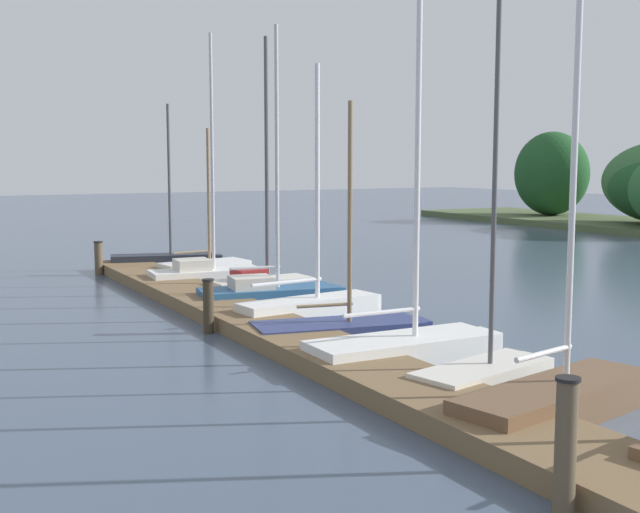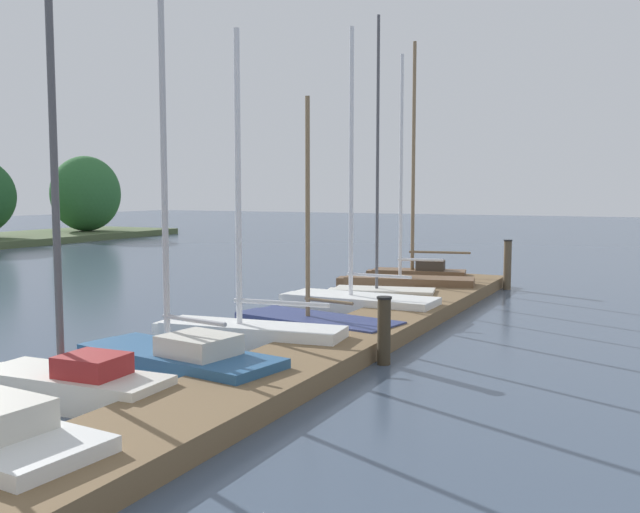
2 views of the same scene
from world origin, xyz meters
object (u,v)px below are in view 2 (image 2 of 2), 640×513
(sailboat_7, at_px, (355,302))
(sailboat_9, at_px, (403,283))
(mooring_piling_1, at_px, (384,330))
(sailboat_6, at_px, (311,322))
(sailboat_5, at_px, (244,332))
(mooring_piling_2, at_px, (507,264))
(sailboat_4, at_px, (175,357))
(sailboat_10, at_px, (416,269))
(sailboat_8, at_px, (379,291))
(sailboat_3, at_px, (68,375))

(sailboat_7, distance_m, sailboat_9, 3.97)
(mooring_piling_1, bearing_deg, sailboat_6, 51.52)
(sailboat_5, height_order, sailboat_7, sailboat_7)
(sailboat_7, height_order, sailboat_9, sailboat_7)
(mooring_piling_1, distance_m, mooring_piling_2, 11.12)
(sailboat_9, bearing_deg, sailboat_7, 79.27)
(sailboat_4, xyz_separation_m, sailboat_10, (13.55, 0.23, 0.12))
(sailboat_5, relative_size, mooring_piling_1, 4.99)
(sailboat_5, xyz_separation_m, sailboat_9, (8.70, -0.27, -0.02))
(sailboat_7, height_order, sailboat_8, sailboat_8)
(sailboat_10, bearing_deg, sailboat_5, 79.26)
(sailboat_9, distance_m, mooring_piling_2, 3.74)
(sailboat_3, xyz_separation_m, sailboat_6, (6.36, -0.89, -0.20))
(sailboat_9, xyz_separation_m, sailboat_10, (2.52, 0.42, 0.15))
(sailboat_4, height_order, sailboat_6, sailboat_4)
(sailboat_5, bearing_deg, sailboat_8, -98.26)
(sailboat_4, bearing_deg, sailboat_5, -79.09)
(sailboat_3, relative_size, sailboat_4, 1.00)
(sailboat_3, bearing_deg, sailboat_8, -96.23)
(sailboat_8, bearing_deg, sailboat_10, -98.42)
(sailboat_8, relative_size, mooring_piling_2, 4.96)
(sailboat_8, bearing_deg, sailboat_6, 79.30)
(sailboat_3, height_order, sailboat_10, sailboat_10)
(sailboat_5, distance_m, mooring_piling_1, 2.90)
(sailboat_6, relative_size, sailboat_10, 0.65)
(sailboat_4, bearing_deg, mooring_piling_1, -128.63)
(sailboat_7, bearing_deg, mooring_piling_2, -110.27)
(sailboat_9, distance_m, sailboat_10, 2.56)
(sailboat_4, xyz_separation_m, sailboat_6, (4.54, -0.31, -0.14))
(sailboat_7, xyz_separation_m, sailboat_9, (3.97, 0.08, 0.01))
(sailboat_4, distance_m, sailboat_5, 2.33)
(sailboat_4, height_order, sailboat_8, sailboat_8)
(sailboat_5, relative_size, sailboat_7, 0.87)
(sailboat_7, bearing_deg, sailboat_9, -88.24)
(sailboat_6, xyz_separation_m, mooring_piling_2, (9.14, -2.49, 0.56))
(sailboat_8, height_order, mooring_piling_1, sailboat_8)
(sailboat_3, relative_size, sailboat_9, 1.04)
(sailboat_9, xyz_separation_m, mooring_piling_1, (-8.47, -2.61, 0.27))
(sailboat_4, distance_m, sailboat_9, 11.03)
(sailboat_5, bearing_deg, sailboat_6, -106.48)
(sailboat_6, bearing_deg, sailboat_4, 96.85)
(sailboat_4, xyz_separation_m, mooring_piling_2, (13.68, -2.80, 0.42))
(sailboat_8, xyz_separation_m, mooring_piling_1, (-6.63, -2.68, 0.27))
(sailboat_3, bearing_deg, sailboat_7, -98.09)
(sailboat_4, relative_size, sailboat_10, 0.93)
(sailboat_6, distance_m, sailboat_10, 9.03)
(sailboat_5, distance_m, sailboat_8, 6.86)
(sailboat_3, distance_m, mooring_piling_1, 5.54)
(sailboat_6, relative_size, sailboat_9, 0.73)
(sailboat_5, bearing_deg, sailboat_10, -95.83)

